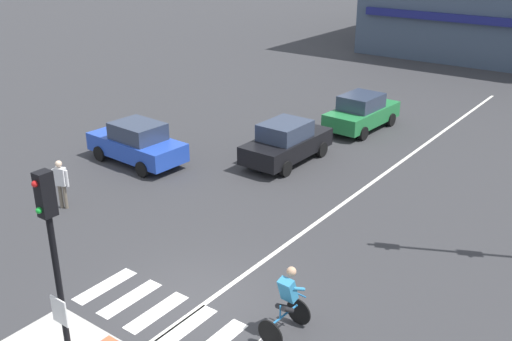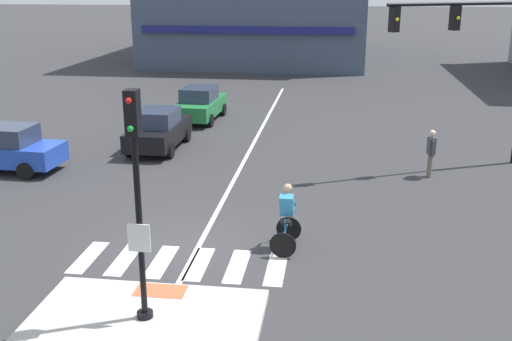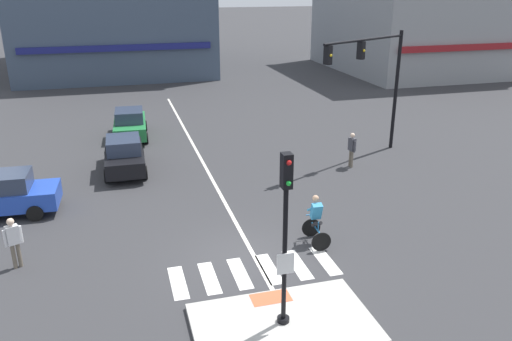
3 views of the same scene
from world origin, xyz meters
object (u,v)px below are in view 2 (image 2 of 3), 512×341
pedestrian_waiting_far_side (431,150)px  signal_pole (137,187)px  car_black_westbound_far (158,129)px  cyclist (287,216)px  car_blue_cross_left (5,149)px  traffic_light_mast (483,49)px  car_green_westbound_distant (200,104)px

pedestrian_waiting_far_side → signal_pole: bearing=-123.4°
car_black_westbound_far → cyclist: 10.59m
signal_pole → car_blue_cross_left: size_ratio=1.09×
signal_pole → traffic_light_mast: 14.59m
traffic_light_mast → car_green_westbound_distant: bearing=151.0°
car_green_westbound_distant → pedestrian_waiting_far_side: bearing=-37.9°
car_black_westbound_far → pedestrian_waiting_far_side: pedestrian_waiting_far_side is taller
signal_pole → car_black_westbound_far: 13.37m
signal_pole → car_green_westbound_distant: (-2.93, 18.10, -2.08)m
traffic_light_mast → cyclist: 10.44m
signal_pole → cyclist: (2.47, 3.96, -2.02)m
car_green_westbound_distant → pedestrian_waiting_far_side: size_ratio=2.50×
car_black_westbound_far → cyclist: bearing=-56.1°
cyclist → pedestrian_waiting_far_side: 7.86m
traffic_light_mast → pedestrian_waiting_far_side: 3.89m
pedestrian_waiting_far_side → car_black_westbound_far: bearing=167.5°
traffic_light_mast → car_black_westbound_far: size_ratio=1.46×
traffic_light_mast → car_blue_cross_left: bearing=-171.2°
car_black_westbound_far → pedestrian_waiting_far_side: (10.32, -2.29, 0.17)m
car_green_westbound_distant → car_black_westbound_far: bearing=-95.4°
signal_pole → car_blue_cross_left: signal_pole is taller
traffic_light_mast → pedestrian_waiting_far_side: bearing=-141.2°
car_green_westbound_distant → signal_pole: bearing=-80.8°
car_green_westbound_distant → pedestrian_waiting_far_side: (9.81, -7.64, 0.17)m
traffic_light_mast → car_black_westbound_far: traffic_light_mast is taller
pedestrian_waiting_far_side → traffic_light_mast: bearing=38.8°
cyclist → traffic_light_mast: bearing=52.3°
car_black_westbound_far → car_green_westbound_distant: (0.51, 5.35, 0.00)m
car_blue_cross_left → pedestrian_waiting_far_side: pedestrian_waiting_far_side is taller
signal_pole → cyclist: 5.08m
cyclist → car_blue_cross_left: bearing=153.4°
traffic_light_mast → signal_pole: bearing=-125.9°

